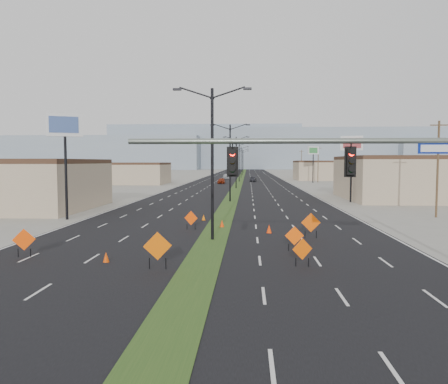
# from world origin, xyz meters

# --- Properties ---
(ground) EXTENTS (600.00, 600.00, 0.00)m
(ground) POSITION_xyz_m (0.00, 0.00, 0.00)
(ground) COLOR gray
(ground) RESTS_ON ground
(road_surface) EXTENTS (25.00, 400.00, 0.02)m
(road_surface) POSITION_xyz_m (0.00, 100.00, 0.00)
(road_surface) COLOR black
(road_surface) RESTS_ON ground
(median_strip) EXTENTS (2.00, 400.00, 0.04)m
(median_strip) POSITION_xyz_m (0.00, 100.00, 0.00)
(median_strip) COLOR #284A1A
(median_strip) RESTS_ON ground
(building_sw_far) EXTENTS (30.00, 14.00, 4.50)m
(building_sw_far) POSITION_xyz_m (-32.00, 85.00, 2.25)
(building_sw_far) COLOR tan
(building_sw_far) RESTS_ON ground
(building_se_far) EXTENTS (44.00, 16.00, 5.00)m
(building_se_far) POSITION_xyz_m (38.00, 110.00, 2.50)
(building_se_far) COLOR tan
(building_se_far) RESTS_ON ground
(mesa_west) EXTENTS (180.00, 50.00, 22.00)m
(mesa_west) POSITION_xyz_m (-120.00, 280.00, 11.00)
(mesa_west) COLOR #8595A5
(mesa_west) RESTS_ON ground
(mesa_center) EXTENTS (220.00, 50.00, 28.00)m
(mesa_center) POSITION_xyz_m (40.00, 300.00, 14.00)
(mesa_center) COLOR #8595A5
(mesa_center) RESTS_ON ground
(mesa_backdrop) EXTENTS (140.00, 50.00, 32.00)m
(mesa_backdrop) POSITION_xyz_m (-30.00, 320.00, 16.00)
(mesa_backdrop) COLOR #8595A5
(mesa_backdrop) RESTS_ON ground
(signal_mast) EXTENTS (16.30, 0.60, 8.00)m
(signal_mast) POSITION_xyz_m (8.56, 2.00, 4.79)
(signal_mast) COLOR slate
(signal_mast) RESTS_ON ground
(streetlight_0) EXTENTS (5.15, 0.24, 10.02)m
(streetlight_0) POSITION_xyz_m (0.00, 12.00, 5.42)
(streetlight_0) COLOR black
(streetlight_0) RESTS_ON ground
(streetlight_1) EXTENTS (5.15, 0.24, 10.02)m
(streetlight_1) POSITION_xyz_m (0.00, 40.00, 5.42)
(streetlight_1) COLOR black
(streetlight_1) RESTS_ON ground
(streetlight_2) EXTENTS (5.15, 0.24, 10.02)m
(streetlight_2) POSITION_xyz_m (0.00, 68.00, 5.42)
(streetlight_2) COLOR black
(streetlight_2) RESTS_ON ground
(streetlight_3) EXTENTS (5.15, 0.24, 10.02)m
(streetlight_3) POSITION_xyz_m (0.00, 96.00, 5.42)
(streetlight_3) COLOR black
(streetlight_3) RESTS_ON ground
(streetlight_4) EXTENTS (5.15, 0.24, 10.02)m
(streetlight_4) POSITION_xyz_m (0.00, 124.00, 5.42)
(streetlight_4) COLOR black
(streetlight_4) RESTS_ON ground
(streetlight_5) EXTENTS (5.15, 0.24, 10.02)m
(streetlight_5) POSITION_xyz_m (0.00, 152.00, 5.42)
(streetlight_5) COLOR black
(streetlight_5) RESTS_ON ground
(streetlight_6) EXTENTS (5.15, 0.24, 10.02)m
(streetlight_6) POSITION_xyz_m (0.00, 180.00, 5.42)
(streetlight_6) COLOR black
(streetlight_6) RESTS_ON ground
(utility_pole_0) EXTENTS (1.60, 0.20, 9.00)m
(utility_pole_0) POSITION_xyz_m (20.00, 25.00, 4.67)
(utility_pole_0) COLOR #4C3823
(utility_pole_0) RESTS_ON ground
(utility_pole_1) EXTENTS (1.60, 0.20, 9.00)m
(utility_pole_1) POSITION_xyz_m (20.00, 60.00, 4.67)
(utility_pole_1) COLOR #4C3823
(utility_pole_1) RESTS_ON ground
(utility_pole_2) EXTENTS (1.60, 0.20, 9.00)m
(utility_pole_2) POSITION_xyz_m (20.00, 95.00, 4.67)
(utility_pole_2) COLOR #4C3823
(utility_pole_2) RESTS_ON ground
(utility_pole_3) EXTENTS (1.60, 0.20, 9.00)m
(utility_pole_3) POSITION_xyz_m (20.00, 130.00, 4.67)
(utility_pole_3) COLOR #4C3823
(utility_pole_3) RESTS_ON ground
(car_left) EXTENTS (1.83, 4.00, 1.33)m
(car_left) POSITION_xyz_m (-3.98, 86.27, 0.67)
(car_left) COLOR maroon
(car_left) RESTS_ON ground
(car_mid) EXTENTS (1.82, 4.08, 1.30)m
(car_mid) POSITION_xyz_m (3.63, 96.23, 0.65)
(car_mid) COLOR black
(car_mid) RESTS_ON ground
(car_far) EXTENTS (2.68, 5.39, 1.50)m
(car_far) POSITION_xyz_m (-4.10, 114.32, 0.75)
(car_far) COLOR #AEB3B8
(car_far) RESTS_ON ground
(construction_sign_0) EXTENTS (1.12, 0.48, 1.58)m
(construction_sign_0) POSITION_xyz_m (-9.83, 6.15, 0.93)
(construction_sign_0) COLOR #F34505
(construction_sign_0) RESTS_ON ground
(construction_sign_1) EXTENTS (1.34, 0.42, 1.84)m
(construction_sign_1) POSITION_xyz_m (-2.00, 3.93, 1.09)
(construction_sign_1) COLOR #E55B04
(construction_sign_1) RESTS_ON ground
(construction_sign_2) EXTENTS (1.05, 0.36, 1.45)m
(construction_sign_2) POSITION_xyz_m (-2.00, 16.30, 0.85)
(construction_sign_2) COLOR #FF4605
(construction_sign_2) RESTS_ON ground
(construction_sign_3) EXTENTS (1.11, 0.16, 1.48)m
(construction_sign_3) POSITION_xyz_m (5.07, 8.59, 0.86)
(construction_sign_3) COLOR #FF5205
(construction_sign_3) RESTS_ON ground
(construction_sign_4) EXTENTS (1.02, 0.43, 1.44)m
(construction_sign_4) POSITION_xyz_m (5.07, 4.84, 0.84)
(construction_sign_4) COLOR #EB5204
(construction_sign_4) RESTS_ON ground
(construction_sign_5) EXTENTS (1.31, 0.06, 1.74)m
(construction_sign_5) POSITION_xyz_m (6.64, 12.98, 1.03)
(construction_sign_5) COLOR #E74E04
(construction_sign_5) RESTS_ON ground
(cone_0) EXTENTS (0.40, 0.40, 0.55)m
(cone_0) POSITION_xyz_m (-4.98, 5.23, 0.28)
(cone_0) COLOR #D64004
(cone_0) RESTS_ON ground
(cone_1) EXTENTS (0.37, 0.37, 0.60)m
(cone_1) POSITION_xyz_m (0.31, 17.56, 0.30)
(cone_1) COLOR #FA3C05
(cone_1) RESTS_ON ground
(cone_2) EXTENTS (0.46, 0.46, 0.64)m
(cone_2) POSITION_xyz_m (3.91, 15.00, 0.32)
(cone_2) COLOR #FF3A05
(cone_2) RESTS_ON ground
(cone_3) EXTENTS (0.38, 0.38, 0.53)m
(cone_3) POSITION_xyz_m (-1.58, 21.64, 0.27)
(cone_3) COLOR orange
(cone_3) RESTS_ON ground
(pole_sign_west) EXTENTS (2.97, 1.62, 9.54)m
(pole_sign_west) POSITION_xyz_m (-14.00, 21.61, 7.79)
(pole_sign_west) COLOR black
(pole_sign_west) RESTS_ON ground
(pole_sign_east_near) EXTENTS (2.78, 1.02, 8.51)m
(pole_sign_east_near) POSITION_xyz_m (15.57, 40.13, 6.88)
(pole_sign_east_near) COLOR black
(pole_sign_east_near) RESTS_ON ground
(pole_sign_east_far) EXTENTS (2.81, 1.50, 8.96)m
(pole_sign_east_far) POSITION_xyz_m (18.38, 92.50, 7.28)
(pole_sign_east_far) COLOR black
(pole_sign_east_far) RESTS_ON ground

